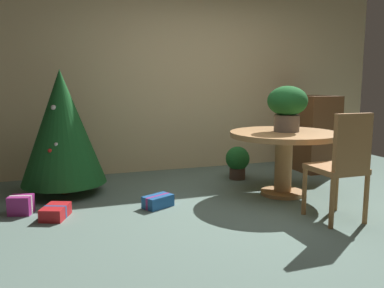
{
  "coord_description": "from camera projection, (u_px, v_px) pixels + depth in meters",
  "views": [
    {
      "loc": [
        -1.93,
        -3.3,
        1.25
      ],
      "look_at": [
        -0.71,
        0.16,
        0.68
      ],
      "focal_mm": 37.48,
      "sensor_mm": 36.0,
      "label": 1
    }
  ],
  "objects": [
    {
      "name": "flower_vase",
      "position": [
        287.0,
        105.0,
        4.39
      ],
      "size": [
        0.44,
        0.44,
        0.5
      ],
      "color": "#665B51",
      "rests_on": "round_dining_table"
    },
    {
      "name": "round_dining_table",
      "position": [
        284.0,
        145.0,
        4.42
      ],
      "size": [
        1.19,
        1.19,
        0.71
      ],
      "color": "#B27F4C",
      "rests_on": "ground_plane"
    },
    {
      "name": "gift_box_purple",
      "position": [
        21.0,
        205.0,
        3.82
      ],
      "size": [
        0.25,
        0.22,
        0.18
      ],
      "color": "#9E287A",
      "rests_on": "ground_plane"
    },
    {
      "name": "wooden_chair_near",
      "position": [
        342.0,
        163.0,
        3.54
      ],
      "size": [
        0.41,
        0.44,
        0.99
      ],
      "color": "#9E6B3D",
      "rests_on": "ground_plane"
    },
    {
      "name": "wooden_cabinet",
      "position": [
        311.0,
        133.0,
        5.72
      ],
      "size": [
        0.52,
        0.71,
        1.06
      ],
      "color": "brown",
      "rests_on": "ground_plane"
    },
    {
      "name": "gift_box_blue",
      "position": [
        158.0,
        201.0,
        4.03
      ],
      "size": [
        0.34,
        0.28,
        0.12
      ],
      "color": "#1E569E",
      "rests_on": "ground_plane"
    },
    {
      "name": "ground_plane",
      "position": [
        266.0,
        212.0,
        3.9
      ],
      "size": [
        6.6,
        6.6,
        0.0
      ],
      "primitive_type": "plane",
      "color": "slate"
    },
    {
      "name": "gift_box_red",
      "position": [
        56.0,
        212.0,
        3.71
      ],
      "size": [
        0.3,
        0.36,
        0.12
      ],
      "color": "red",
      "rests_on": "ground_plane"
    },
    {
      "name": "back_wall_panel",
      "position": [
        192.0,
        79.0,
        5.75
      ],
      "size": [
        6.0,
        0.1,
        2.6
      ],
      "primitive_type": "cube",
      "color": "beige",
      "rests_on": "ground_plane"
    },
    {
      "name": "holiday_tree",
      "position": [
        62.0,
        127.0,
        4.43
      ],
      "size": [
        0.93,
        0.93,
        1.39
      ],
      "color": "brown",
      "rests_on": "ground_plane"
    },
    {
      "name": "potted_plant",
      "position": [
        238.0,
        161.0,
        5.19
      ],
      "size": [
        0.31,
        0.31,
        0.43
      ],
      "color": "#4C382D",
      "rests_on": "ground_plane"
    }
  ]
}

